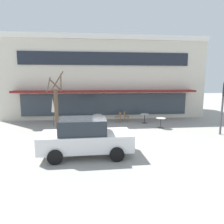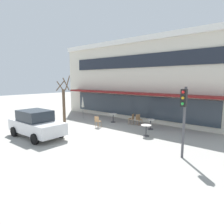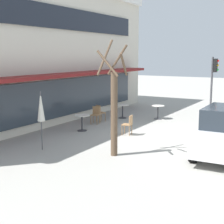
# 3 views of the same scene
# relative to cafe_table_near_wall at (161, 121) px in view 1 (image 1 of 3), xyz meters

# --- Properties ---
(ground_plane) EXTENTS (80.00, 80.00, 0.00)m
(ground_plane) POSITION_rel_cafe_table_near_wall_xyz_m (-3.72, -2.16, -0.52)
(ground_plane) COLOR #9E9B93
(building_facade) EXTENTS (18.41, 9.10, 7.40)m
(building_facade) POSITION_rel_cafe_table_near_wall_xyz_m (-3.72, 7.80, 3.18)
(building_facade) COLOR beige
(building_facade) RESTS_ON ground
(cafe_table_near_wall) EXTENTS (0.70, 0.70, 0.76)m
(cafe_table_near_wall) POSITION_rel_cafe_table_near_wall_xyz_m (0.00, 0.00, 0.00)
(cafe_table_near_wall) COLOR #333338
(cafe_table_near_wall) RESTS_ON ground
(cafe_table_streetside) EXTENTS (0.70, 0.70, 0.76)m
(cafe_table_streetside) POSITION_rel_cafe_table_near_wall_xyz_m (-0.72, 1.84, 0.00)
(cafe_table_streetside) COLOR #333338
(cafe_table_streetside) RESTS_ON ground
(cafe_table_by_tree) EXTENTS (0.70, 0.70, 0.76)m
(cafe_table_by_tree) POSITION_rel_cafe_table_near_wall_xyz_m (-4.54, 1.95, 0.00)
(cafe_table_by_tree) COLOR #333338
(cafe_table_by_tree) RESTS_ON ground
(patio_umbrella_green_folded) EXTENTS (0.28, 0.28, 2.20)m
(patio_umbrella_green_folded) POSITION_rel_cafe_table_near_wall_xyz_m (-7.95, 1.42, 1.11)
(patio_umbrella_green_folded) COLOR #4C4C51
(patio_umbrella_green_folded) RESTS_ON ground
(cafe_chair_0) EXTENTS (0.52, 0.52, 0.89)m
(cafe_chair_0) POSITION_rel_cafe_table_near_wall_xyz_m (-2.19, 2.43, 0.01)
(cafe_chair_0) COLOR #9E754C
(cafe_chair_0) RESTS_ON ground
(cafe_chair_1) EXTENTS (0.45, 0.45, 0.89)m
(cafe_chair_1) POSITION_rel_cafe_table_near_wall_xyz_m (-4.22, -0.32, 0.01)
(cafe_chair_1) COLOR #9E754C
(cafe_chair_1) RESTS_ON ground
(cafe_chair_2) EXTENTS (0.47, 0.47, 0.89)m
(cafe_chair_2) POSITION_rel_cafe_table_near_wall_xyz_m (-2.79, 2.32, 0.01)
(cafe_chair_2) COLOR #9E754C
(cafe_chair_2) RESTS_ON ground
(parked_sedan) EXTENTS (4.23, 2.08, 1.76)m
(parked_sedan) POSITION_rel_cafe_table_near_wall_xyz_m (-5.35, -4.84, 0.36)
(parked_sedan) COLOR silver
(parked_sedan) RESTS_ON ground
(street_tree) EXTENTS (0.97, 0.94, 4.06)m
(street_tree) POSITION_rel_cafe_table_near_wall_xyz_m (-7.23, -1.27, 1.24)
(street_tree) COLOR brown
(street_tree) RESTS_ON ground
(traffic_light_pole) EXTENTS (0.26, 0.44, 3.40)m
(traffic_light_pole) POSITION_rel_cafe_table_near_wall_xyz_m (3.27, -2.17, 1.78)
(traffic_light_pole) COLOR #47474C
(traffic_light_pole) RESTS_ON ground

